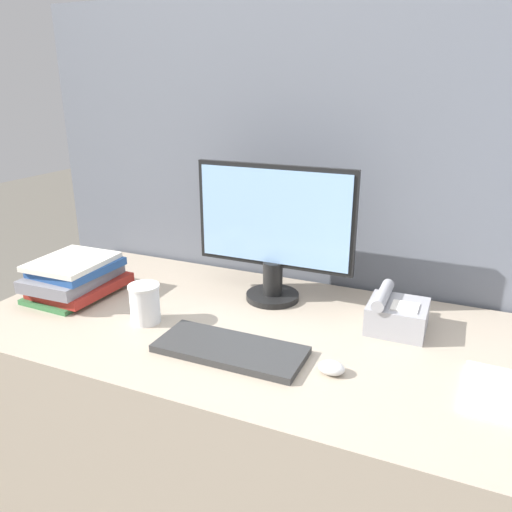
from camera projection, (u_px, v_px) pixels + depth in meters
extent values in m
cube|color=slate|center=(303.00, 248.00, 1.83)|extent=(2.10, 0.04, 1.72)
cube|color=tan|center=(255.00, 431.00, 1.61)|extent=(1.70, 0.82, 0.75)
cylinder|color=black|center=(273.00, 296.00, 1.67)|extent=(0.18, 0.18, 0.02)
cylinder|color=black|center=(273.00, 278.00, 1.65)|extent=(0.07, 0.07, 0.11)
cube|color=black|center=(274.00, 217.00, 1.59)|extent=(0.53, 0.02, 0.33)
cube|color=#8CB7E5|center=(273.00, 217.00, 1.58)|extent=(0.50, 0.01, 0.30)
cube|color=#333333|center=(229.00, 349.00, 1.34)|extent=(0.40, 0.17, 0.02)
ellipsoid|color=silver|center=(331.00, 368.00, 1.24)|extent=(0.07, 0.05, 0.03)
cylinder|color=white|center=(145.00, 305.00, 1.50)|extent=(0.09, 0.09, 0.11)
cylinder|color=white|center=(143.00, 286.00, 1.48)|extent=(0.09, 0.09, 0.01)
cube|color=#38723F|center=(73.00, 292.00, 1.71)|extent=(0.22, 0.29, 0.02)
cube|color=maroon|center=(81.00, 285.00, 1.70)|extent=(0.24, 0.29, 0.03)
cube|color=slate|center=(73.00, 277.00, 1.68)|extent=(0.22, 0.30, 0.04)
cube|color=#264C8C|center=(77.00, 267.00, 1.68)|extent=(0.23, 0.26, 0.03)
cube|color=silver|center=(72.00, 262.00, 1.66)|extent=(0.22, 0.26, 0.02)
cube|color=#99999E|center=(397.00, 317.00, 1.45)|extent=(0.17, 0.16, 0.08)
cube|color=white|center=(405.00, 307.00, 1.41)|extent=(0.07, 0.07, 0.00)
cylinder|color=#99999E|center=(383.00, 295.00, 1.45)|extent=(0.04, 0.18, 0.04)
cube|color=white|center=(506.00, 394.00, 1.15)|extent=(0.19, 0.23, 0.01)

